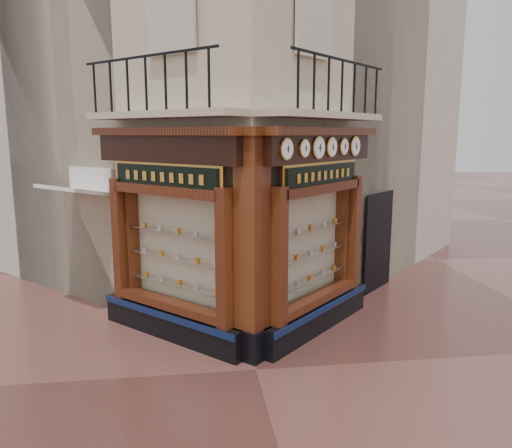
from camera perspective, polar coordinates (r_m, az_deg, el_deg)
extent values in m
plane|color=#4F2924|center=(8.64, 0.00, -16.32)|extent=(80.00, 80.00, 0.00)
cube|color=beige|center=(14.01, -3.52, 19.02)|extent=(11.31, 11.31, 12.00)
cube|color=beige|center=(16.43, -13.13, 15.73)|extent=(11.31, 11.31, 11.00)
cube|color=beige|center=(16.74, 4.67, 15.85)|extent=(11.31, 11.31, 11.00)
cube|color=black|center=(9.88, -9.66, -11.19)|extent=(2.72, 2.72, 0.55)
cube|color=#0D1B42|center=(9.69, -10.53, -10.31)|extent=(2.50, 2.50, 0.12)
cube|color=#3A120A|center=(8.49, -3.48, -4.01)|extent=(0.37, 0.37, 2.45)
cube|color=#3A120A|center=(10.49, -15.13, -1.58)|extent=(0.37, 0.37, 2.45)
cube|color=beige|center=(9.67, -8.49, -2.49)|extent=(1.80, 1.80, 2.10)
cube|color=black|center=(9.22, -10.19, 8.46)|extent=(2.69, 2.69, 0.50)
cube|color=#3A120A|center=(9.17, -10.58, 10.38)|extent=(2.86, 2.86, 0.14)
cube|color=black|center=(10.17, 7.00, -10.48)|extent=(2.72, 2.72, 0.55)
cube|color=#0D1B42|center=(10.01, 7.98, -9.54)|extent=(2.50, 2.50, 0.12)
cube|color=#3A120A|center=(8.59, 2.47, -3.82)|extent=(0.37, 0.37, 2.45)
cube|color=#3A120A|center=(10.95, 10.90, -0.92)|extent=(0.37, 0.37, 2.45)
cube|color=beige|center=(9.92, 5.55, -2.10)|extent=(1.80, 1.80, 2.10)
cube|color=black|center=(9.53, 7.34, 8.59)|extent=(2.69, 2.69, 0.50)
cube|color=#3A120A|center=(9.49, 7.75, 10.45)|extent=(2.86, 2.86, 0.14)
cube|color=black|center=(8.97, -0.43, -13.33)|extent=(0.78, 0.78, 0.55)
cube|color=#3A120A|center=(8.39, -0.45, -1.19)|extent=(0.64, 0.64, 3.50)
cube|color=#3A120A|center=(8.22, -0.46, 10.58)|extent=(0.85, 0.85, 0.14)
cube|color=beige|center=(9.16, -10.73, 12.19)|extent=(2.97, 2.97, 0.12)
cube|color=black|center=(9.03, -12.58, 18.21)|extent=(2.36, 2.36, 0.04)
cube|color=beige|center=(9.49, 7.90, 12.19)|extent=(2.97, 2.97, 0.12)
cube|color=black|center=(9.41, 9.89, 17.97)|extent=(2.36, 2.36, 0.04)
cylinder|color=gold|center=(8.28, 3.46, 8.55)|extent=(0.29, 0.29, 0.36)
cylinder|color=white|center=(8.26, 3.63, 8.54)|extent=(0.24, 0.24, 0.31)
cube|color=black|center=(8.25, 3.72, 8.54)|extent=(0.02, 0.02, 0.12)
cube|color=black|center=(8.25, 3.72, 8.54)|extent=(0.07, 0.07, 0.01)
cylinder|color=gold|center=(8.74, 5.51, 8.61)|extent=(0.26, 0.26, 0.32)
cylinder|color=white|center=(8.73, 5.68, 8.61)|extent=(0.21, 0.21, 0.27)
cube|color=black|center=(8.72, 5.76, 8.60)|extent=(0.02, 0.02, 0.11)
cube|color=black|center=(8.72, 5.76, 8.60)|extent=(0.06, 0.06, 0.01)
cylinder|color=gold|center=(9.15, 7.12, 8.65)|extent=(0.32, 0.32, 0.41)
cylinder|color=white|center=(9.14, 7.29, 8.65)|extent=(0.26, 0.26, 0.35)
cube|color=black|center=(9.13, 7.37, 8.64)|extent=(0.02, 0.02, 0.14)
cube|color=black|center=(9.13, 7.37, 8.64)|extent=(0.08, 0.08, 0.01)
cylinder|color=gold|center=(9.57, 8.58, 8.69)|extent=(0.30, 0.30, 0.38)
cylinder|color=white|center=(9.55, 8.74, 8.68)|extent=(0.24, 0.24, 0.32)
cube|color=black|center=(9.55, 8.82, 8.68)|extent=(0.02, 0.02, 0.13)
cube|color=black|center=(9.55, 8.82, 8.68)|extent=(0.07, 0.07, 0.01)
cylinder|color=gold|center=(10.00, 9.95, 8.71)|extent=(0.27, 0.27, 0.33)
cylinder|color=white|center=(9.98, 10.11, 8.70)|extent=(0.21, 0.21, 0.28)
cube|color=black|center=(9.98, 10.19, 8.70)|extent=(0.02, 0.02, 0.11)
cube|color=black|center=(9.98, 10.19, 8.70)|extent=(0.07, 0.07, 0.01)
cylinder|color=gold|center=(10.43, 11.21, 8.73)|extent=(0.32, 0.32, 0.40)
cylinder|color=white|center=(10.42, 11.36, 8.72)|extent=(0.26, 0.26, 0.34)
cube|color=black|center=(10.41, 11.43, 8.72)|extent=(0.02, 0.02, 0.13)
cube|color=black|center=(10.41, 11.43, 8.72)|extent=(0.08, 0.08, 0.01)
cube|color=gold|center=(9.22, -10.27, 5.34)|extent=(2.02, 2.02, 0.54)
cube|color=black|center=(9.20, -10.46, 5.32)|extent=(1.89, 1.89, 0.41)
cube|color=gold|center=(9.54, 7.48, 5.58)|extent=(1.92, 1.92, 0.51)
cube|color=black|center=(9.52, 7.69, 5.56)|extent=(1.79, 1.79, 0.39)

